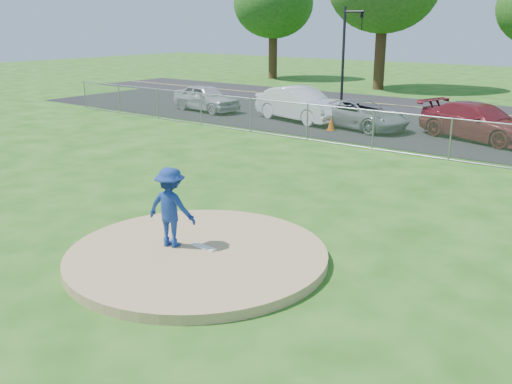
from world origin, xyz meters
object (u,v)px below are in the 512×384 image
pitcher (171,207)px  parked_car_white (300,104)px  traffic_cone (331,123)px  parked_car_gray (361,114)px  parked_car_darkred (479,122)px  parked_car_silver (206,98)px  traffic_signal_left (347,47)px

pitcher → parked_car_white: size_ratio=0.34×
traffic_cone → parked_car_gray: (0.82, 1.22, 0.32)m
parked_car_darkred → parked_car_silver: bearing=112.3°
parked_car_gray → parked_car_darkred: parked_car_darkred is taller
parked_car_white → traffic_cone: bearing=-102.9°
parked_car_gray → parked_car_darkred: (5.12, 0.67, 0.10)m
parked_car_gray → traffic_cone: bearing=158.4°
parked_car_silver → parked_car_gray: bearing=-81.2°
pitcher → parked_car_silver: bearing=-61.9°
traffic_signal_left → traffic_cone: traffic_signal_left is taller
pitcher → parked_car_silver: pitcher is taller
pitcher → parked_car_silver: 20.32m
parked_car_white → parked_car_silver: bearing=107.9°
traffic_cone → parked_car_darkred: 6.25m
traffic_signal_left → traffic_cone: size_ratio=8.52×
traffic_signal_left → traffic_cone: (3.47, -7.52, -3.02)m
pitcher → parked_car_darkred: pitcher is taller
pitcher → parked_car_darkred: 16.52m
traffic_signal_left → parked_car_darkred: (9.42, -5.63, -2.60)m
traffic_signal_left → pitcher: size_ratio=3.29×
traffic_signal_left → parked_car_silver: (-5.01, -6.59, -2.63)m
traffic_signal_left → pitcher: 23.66m
traffic_signal_left → pitcher: traffic_signal_left is taller
traffic_cone → parked_car_silver: bearing=173.8°
traffic_cone → parked_car_white: (-2.56, 1.31, 0.50)m
traffic_signal_left → pitcher: bearing=-69.8°
parked_car_gray → parked_car_silver: bearing=104.3°
parked_car_silver → parked_car_darkred: parked_car_darkred is taller
parked_car_darkred → parked_car_white: bearing=112.4°
parked_car_silver → parked_car_gray: (9.31, 0.30, -0.07)m
parked_car_white → parked_car_darkred: size_ratio=0.97×
traffic_signal_left → parked_car_gray: bearing=-55.7°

